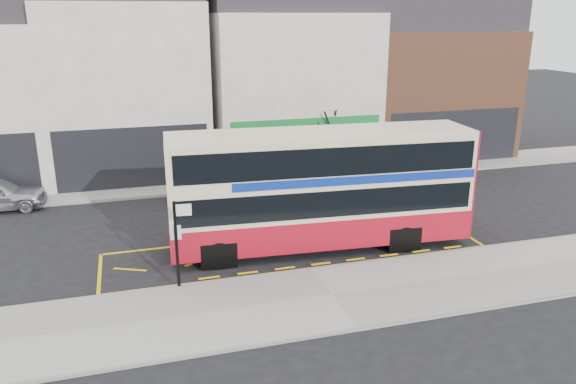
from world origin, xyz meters
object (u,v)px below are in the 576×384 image
object	(u,v)px
double_decker_bus	(322,188)
car_white	(403,164)
car_grey	(227,182)
bus_stop_post	(178,236)
street_tree_right	(323,118)

from	to	relation	value
double_decker_bus	car_white	distance (m)	11.02
double_decker_bus	car_white	size ratio (longest dim) A/B	2.46
car_grey	double_decker_bus	bearing A→B (deg)	-149.65
bus_stop_post	car_grey	xyz separation A→B (m)	(3.16, 9.11, -1.12)
car_grey	street_tree_right	xyz separation A→B (m)	(5.81, 2.69, 2.36)
bus_stop_post	street_tree_right	size ratio (longest dim) A/B	0.62
double_decker_bus	car_white	world-z (taller)	double_decker_bus
bus_stop_post	street_tree_right	bearing A→B (deg)	59.21
bus_stop_post	car_grey	size ratio (longest dim) A/B	0.62
car_white	bus_stop_post	bearing A→B (deg)	130.89
car_grey	street_tree_right	size ratio (longest dim) A/B	1.00
street_tree_right	car_grey	bearing A→B (deg)	-155.16
double_decker_bus	street_tree_right	xyz separation A→B (m)	(3.50, 9.70, 0.77)
double_decker_bus	car_grey	size ratio (longest dim) A/B	2.47
double_decker_bus	bus_stop_post	distance (m)	5.88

